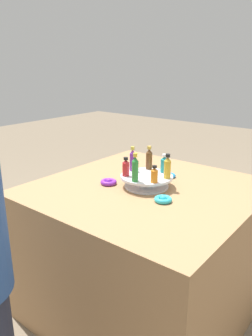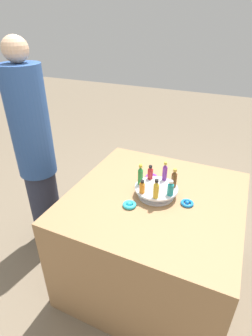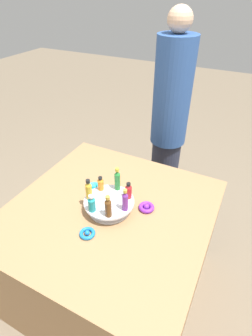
{
  "view_description": "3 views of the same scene",
  "coord_description": "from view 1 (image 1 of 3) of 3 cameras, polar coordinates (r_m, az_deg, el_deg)",
  "views": [
    {
      "loc": [
        -1.33,
        -0.92,
        1.38
      ],
      "look_at": [
        -0.17,
        0.0,
        0.91
      ],
      "focal_mm": 35.0,
      "sensor_mm": 36.0,
      "label": 1
    },
    {
      "loc": [
        0.39,
        -1.34,
        1.76
      ],
      "look_at": [
        -0.21,
        0.0,
        0.91
      ],
      "focal_mm": 28.0,
      "sensor_mm": 36.0,
      "label": 2
    },
    {
      "loc": [
        0.89,
        0.55,
        1.8
      ],
      "look_at": [
        -0.2,
        0.0,
        0.91
      ],
      "focal_mm": 28.0,
      "sensor_mm": 36.0,
      "label": 3
    }
  ],
  "objects": [
    {
      "name": "ground_plane",
      "position": [
        2.12,
        3.16,
        -22.77
      ],
      "size": [
        12.0,
        12.0,
        0.0
      ],
      "primitive_type": "plane",
      "color": "#756651"
    },
    {
      "name": "party_table",
      "position": [
        1.9,
        3.36,
        -14.03
      ],
      "size": [
        1.09,
        1.09,
        0.76
      ],
      "color": "#9E754C",
      "rests_on": "ground_plane"
    },
    {
      "name": "display_stand",
      "position": [
        1.72,
        3.61,
        -2.16
      ],
      "size": [
        0.27,
        0.27,
        0.06
      ],
      "color": "silver",
      "rests_on": "party_table"
    },
    {
      "name": "bottle_orange",
      "position": [
        1.6,
        4.96,
        -1.17
      ],
      "size": [
        0.04,
        0.04,
        0.09
      ],
      "color": "orange",
      "rests_on": "display_stand"
    },
    {
      "name": "bottle_gold",
      "position": [
        1.66,
        7.23,
        0.16
      ],
      "size": [
        0.04,
        0.04,
        0.13
      ],
      "color": "gold",
      "rests_on": "display_stand"
    },
    {
      "name": "bottle_teal",
      "position": [
        1.75,
        6.67,
        0.7
      ],
      "size": [
        0.04,
        0.04,
        0.1
      ],
      "color": "teal",
      "rests_on": "display_stand"
    },
    {
      "name": "bottle_brown",
      "position": [
        1.8,
        4.04,
        1.64
      ],
      "size": [
        0.03,
        0.03,
        0.13
      ],
      "color": "brown",
      "rests_on": "display_stand"
    },
    {
      "name": "bottle_purple",
      "position": [
        1.77,
        1.15,
        1.47
      ],
      "size": [
        0.03,
        0.03,
        0.13
      ],
      "color": "#702D93",
      "rests_on": "display_stand"
    },
    {
      "name": "bottle_red",
      "position": [
        1.69,
        -0.03,
        0.11
      ],
      "size": [
        0.04,
        0.04,
        0.1
      ],
      "color": "#B21E23",
      "rests_on": "display_stand"
    },
    {
      "name": "bottle_green",
      "position": [
        1.6,
        1.6,
        -0.08
      ],
      "size": [
        0.03,
        0.03,
        0.14
      ],
      "color": "#288438",
      "rests_on": "display_stand"
    },
    {
      "name": "ribbon_bow_blue",
      "position": [
        1.89,
        7.42,
        -1.3
      ],
      "size": [
        0.08,
        0.08,
        0.03
      ],
      "color": "blue",
      "rests_on": "party_table"
    },
    {
      "name": "ribbon_bow_purple",
      "position": [
        1.76,
        -3.05,
        -2.43
      ],
      "size": [
        0.09,
        0.09,
        0.03
      ],
      "color": "purple",
      "rests_on": "party_table"
    },
    {
      "name": "ribbon_bow_teal",
      "position": [
        1.55,
        6.48,
        -5.42
      ],
      "size": [
        0.08,
        0.08,
        0.03
      ],
      "color": "#2DB7CC",
      "rests_on": "party_table"
    }
  ]
}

